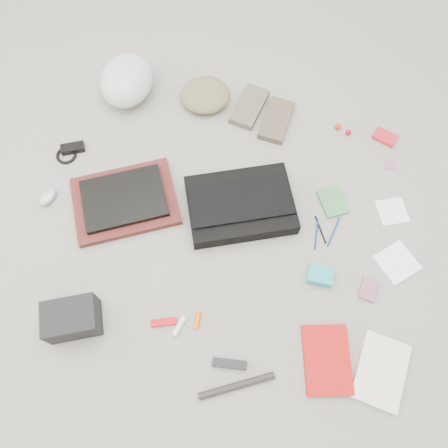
# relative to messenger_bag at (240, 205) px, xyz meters

# --- Properties ---
(ground_plane) EXTENTS (4.00, 4.00, 0.00)m
(ground_plane) POSITION_rel_messenger_bag_xyz_m (-0.05, -0.10, -0.03)
(ground_plane) COLOR slate
(messenger_bag) EXTENTS (0.49, 0.41, 0.07)m
(messenger_bag) POSITION_rel_messenger_bag_xyz_m (0.00, 0.00, 0.00)
(messenger_bag) COLOR black
(messenger_bag) RESTS_ON ground_plane
(bag_flap) EXTENTS (0.44, 0.30, 0.01)m
(bag_flap) POSITION_rel_messenger_bag_xyz_m (-0.00, -0.00, 0.04)
(bag_flap) COLOR black
(bag_flap) RESTS_ON messenger_bag
(laptop_sleeve) EXTENTS (0.50, 0.45, 0.03)m
(laptop_sleeve) POSITION_rel_messenger_bag_xyz_m (-0.47, -0.04, -0.02)
(laptop_sleeve) COLOR #4F1C1A
(laptop_sleeve) RESTS_ON ground_plane
(laptop) EXTENTS (0.40, 0.35, 0.02)m
(laptop) POSITION_rel_messenger_bag_xyz_m (-0.47, -0.04, 0.00)
(laptop) COLOR black
(laptop) RESTS_ON laptop_sleeve
(bike_helmet) EXTENTS (0.25, 0.30, 0.17)m
(bike_helmet) POSITION_rel_messenger_bag_xyz_m (-0.59, 0.51, 0.05)
(bike_helmet) COLOR silver
(bike_helmet) RESTS_ON ground_plane
(beanie) EXTENTS (0.27, 0.26, 0.08)m
(beanie) POSITION_rel_messenger_bag_xyz_m (-0.23, 0.53, 0.00)
(beanie) COLOR #6F634A
(beanie) RESTS_ON ground_plane
(mitten_left) EXTENTS (0.17, 0.24, 0.03)m
(mitten_left) POSITION_rel_messenger_bag_xyz_m (-0.03, 0.51, -0.02)
(mitten_left) COLOR #5C5448
(mitten_left) RESTS_ON ground_plane
(mitten_right) EXTENTS (0.15, 0.24, 0.03)m
(mitten_right) POSITION_rel_messenger_bag_xyz_m (0.10, 0.45, -0.02)
(mitten_right) COLOR brown
(mitten_right) RESTS_ON ground_plane
(power_brick) EXTENTS (0.11, 0.08, 0.03)m
(power_brick) POSITION_rel_messenger_bag_xyz_m (-0.76, 0.17, -0.02)
(power_brick) COLOR black
(power_brick) RESTS_ON ground_plane
(cable_coil) EXTENTS (0.11, 0.11, 0.01)m
(cable_coil) POSITION_rel_messenger_bag_xyz_m (-0.78, 0.14, -0.03)
(cable_coil) COLOR black
(cable_coil) RESTS_ON ground_plane
(mouse) EXTENTS (0.08, 0.10, 0.03)m
(mouse) POSITION_rel_messenger_bag_xyz_m (-0.79, -0.07, -0.02)
(mouse) COLOR #A5A3B8
(mouse) RESTS_ON ground_plane
(camera_bag) EXTENTS (0.22, 0.18, 0.12)m
(camera_bag) POSITION_rel_messenger_bag_xyz_m (-0.53, -0.55, 0.03)
(camera_bag) COLOR black
(camera_bag) RESTS_ON ground_plane
(multitool) EXTENTS (0.10, 0.05, 0.01)m
(multitool) POSITION_rel_messenger_bag_xyz_m (-0.21, -0.50, -0.03)
(multitool) COLOR #A3060E
(multitool) RESTS_ON ground_plane
(toiletry_tube_white) EXTENTS (0.04, 0.08, 0.02)m
(toiletry_tube_white) POSITION_rel_messenger_bag_xyz_m (-0.15, -0.51, -0.02)
(toiletry_tube_white) COLOR silver
(toiletry_tube_white) RESTS_ON ground_plane
(toiletry_tube_orange) EXTENTS (0.02, 0.06, 0.02)m
(toiletry_tube_orange) POSITION_rel_messenger_bag_xyz_m (-0.09, -0.48, -0.03)
(toiletry_tube_orange) COLOR #F15702
(toiletry_tube_orange) RESTS_ON ground_plane
(u_lock) EXTENTS (0.12, 0.04, 0.02)m
(u_lock) POSITION_rel_messenger_bag_xyz_m (0.05, -0.61, -0.02)
(u_lock) COLOR black
(u_lock) RESTS_ON ground_plane
(bike_pump) EXTENTS (0.26, 0.13, 0.02)m
(bike_pump) POSITION_rel_messenger_bag_xyz_m (0.08, -0.68, -0.02)
(bike_pump) COLOR black
(bike_pump) RESTS_ON ground_plane
(book_red) EXTENTS (0.20, 0.26, 0.03)m
(book_red) POSITION_rel_messenger_bag_xyz_m (0.38, -0.54, -0.02)
(book_red) COLOR red
(book_red) RESTS_ON ground_plane
(book_white) EXTENTS (0.21, 0.27, 0.03)m
(book_white) POSITION_rel_messenger_bag_xyz_m (0.57, -0.55, -0.02)
(book_white) COLOR silver
(book_white) RESTS_ON ground_plane
(notepad) EXTENTS (0.14, 0.16, 0.01)m
(notepad) POSITION_rel_messenger_bag_xyz_m (0.37, 0.09, -0.03)
(notepad) COLOR #397443
(notepad) RESTS_ON ground_plane
(pen_blue) EXTENTS (0.01, 0.14, 0.01)m
(pen_blue) POSITION_rel_messenger_bag_xyz_m (0.32, -0.07, -0.03)
(pen_blue) COLOR navy
(pen_blue) RESTS_ON ground_plane
(pen_black) EXTENTS (0.06, 0.12, 0.01)m
(pen_black) POSITION_rel_messenger_bag_xyz_m (0.33, -0.04, -0.03)
(pen_black) COLOR black
(pen_black) RESTS_ON ground_plane
(pen_navy) EXTENTS (0.05, 0.14, 0.01)m
(pen_navy) POSITION_rel_messenger_bag_xyz_m (0.38, -0.04, -0.03)
(pen_navy) COLOR navy
(pen_navy) RESTS_ON ground_plane
(accordion_wallet) EXTENTS (0.10, 0.08, 0.05)m
(accordion_wallet) POSITION_rel_messenger_bag_xyz_m (0.34, -0.24, -0.01)
(accordion_wallet) COLOR #1FA2B0
(accordion_wallet) RESTS_ON ground_plane
(card_deck) EXTENTS (0.07, 0.09, 0.02)m
(card_deck) POSITION_rel_messenger_bag_xyz_m (0.52, -0.26, -0.03)
(card_deck) COLOR #8C5B7A
(card_deck) RESTS_ON ground_plane
(napkin_top) EXTENTS (0.15, 0.15, 0.01)m
(napkin_top) POSITION_rel_messenger_bag_xyz_m (0.62, 0.08, -0.03)
(napkin_top) COLOR white
(napkin_top) RESTS_ON ground_plane
(napkin_bottom) EXTENTS (0.19, 0.19, 0.01)m
(napkin_bottom) POSITION_rel_messenger_bag_xyz_m (0.63, -0.14, -0.03)
(napkin_bottom) COLOR white
(napkin_bottom) RESTS_ON ground_plane
(lollipop_a) EXTENTS (0.03, 0.03, 0.03)m
(lollipop_a) POSITION_rel_messenger_bag_xyz_m (0.38, 0.47, -0.02)
(lollipop_a) COLOR #B01424
(lollipop_a) RESTS_ON ground_plane
(lollipop_b) EXTENTS (0.03, 0.03, 0.03)m
(lollipop_b) POSITION_rel_messenger_bag_xyz_m (0.37, 0.46, -0.02)
(lollipop_b) COLOR #A32215
(lollipop_b) RESTS_ON ground_plane
(lollipop_c) EXTENTS (0.03, 0.03, 0.03)m
(lollipop_c) POSITION_rel_messenger_bag_xyz_m (0.42, 0.44, -0.02)
(lollipop_c) COLOR #A00414
(lollipop_c) RESTS_ON ground_plane
(altoids_tin) EXTENTS (0.12, 0.10, 0.02)m
(altoids_tin) POSITION_rel_messenger_bag_xyz_m (0.58, 0.44, -0.02)
(altoids_tin) COLOR red
(altoids_tin) RESTS_ON ground_plane
(stamp_sheet) EXTENTS (0.05, 0.06, 0.00)m
(stamp_sheet) POSITION_rel_messenger_bag_xyz_m (0.60, 0.31, -0.03)
(stamp_sheet) COLOR #966177
(stamp_sheet) RESTS_ON ground_plane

